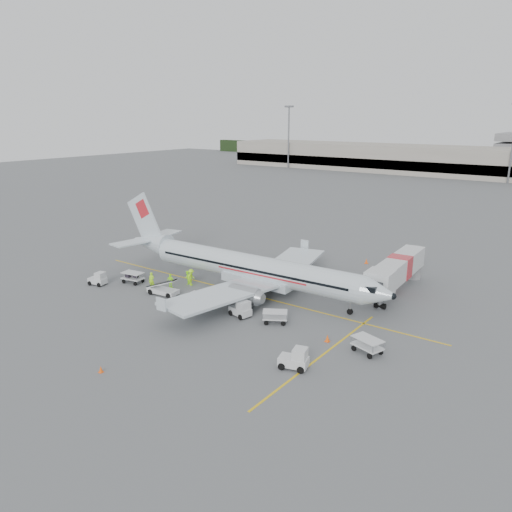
# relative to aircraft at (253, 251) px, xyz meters

# --- Properties ---
(ground) EXTENTS (360.00, 360.00, 0.00)m
(ground) POSITION_rel_aircraft_xyz_m (-0.41, -0.93, -4.71)
(ground) COLOR #56595B
(stripe_lead) EXTENTS (44.00, 0.20, 0.01)m
(stripe_lead) POSITION_rel_aircraft_xyz_m (-0.41, -0.93, -4.71)
(stripe_lead) COLOR yellow
(stripe_lead) RESTS_ON ground
(stripe_cross) EXTENTS (0.20, 20.00, 0.01)m
(stripe_cross) POSITION_rel_aircraft_xyz_m (13.59, -8.93, -4.71)
(stripe_cross) COLOR yellow
(stripe_cross) RESTS_ON ground
(terminal_west) EXTENTS (110.00, 22.00, 9.00)m
(terminal_west) POSITION_rel_aircraft_xyz_m (-40.41, 129.07, -0.21)
(terminal_west) COLOR gray
(terminal_west) RESTS_ON ground
(mast_west) EXTENTS (3.20, 1.20, 22.00)m
(mast_west) POSITION_rel_aircraft_xyz_m (-70.41, 117.07, 6.29)
(mast_west) COLOR slate
(mast_west) RESTS_ON ground
(aircraft) EXTENTS (34.91, 27.73, 9.42)m
(aircraft) POSITION_rel_aircraft_xyz_m (0.00, 0.00, 0.00)
(aircraft) COLOR silver
(aircraft) RESTS_ON ground
(jet_bridge) EXTENTS (3.79, 15.75, 4.10)m
(jet_bridge) POSITION_rel_aircraft_xyz_m (12.97, 9.25, -2.66)
(jet_bridge) COLOR silver
(jet_bridge) RESTS_ON ground
(belt_loader) EXTENTS (4.75, 2.26, 2.48)m
(belt_loader) POSITION_rel_aircraft_xyz_m (-7.37, -6.53, -3.47)
(belt_loader) COLOR silver
(belt_loader) RESTS_ON ground
(tug_fore) EXTENTS (2.48, 1.81, 1.72)m
(tug_fore) POSITION_rel_aircraft_xyz_m (12.80, -12.11, -3.85)
(tug_fore) COLOR silver
(tug_fore) RESTS_ON ground
(tug_mid) EXTENTS (2.37, 1.66, 1.66)m
(tug_mid) POSITION_rel_aircraft_xyz_m (3.13, -6.35, -3.88)
(tug_mid) COLOR silver
(tug_mid) RESTS_ON ground
(tug_aft) EXTENTS (2.19, 1.52, 1.54)m
(tug_aft) POSITION_rel_aircraft_xyz_m (-15.89, -8.69, -3.94)
(tug_aft) COLOR silver
(tug_aft) RESTS_ON ground
(cart_loaded_a) EXTENTS (2.28, 1.46, 1.14)m
(cart_loaded_a) POSITION_rel_aircraft_xyz_m (-2.28, -6.37, -4.14)
(cart_loaded_a) COLOR silver
(cart_loaded_a) RESTS_ON ground
(cart_loaded_b) EXTENTS (2.67, 1.81, 1.29)m
(cart_loaded_b) POSITION_rel_aircraft_xyz_m (-13.10, -5.84, -4.06)
(cart_loaded_b) COLOR silver
(cart_loaded_b) RESTS_ON ground
(cart_empty_a) EXTENTS (2.65, 2.34, 1.19)m
(cart_empty_a) POSITION_rel_aircraft_xyz_m (6.79, -5.75, -4.12)
(cart_empty_a) COLOR silver
(cart_empty_a) RESTS_ON ground
(cart_empty_b) EXTENTS (2.84, 2.20, 1.30)m
(cart_empty_b) POSITION_rel_aircraft_xyz_m (16.33, -6.34, -4.06)
(cart_empty_b) COLOR silver
(cart_empty_b) RESTS_ON ground
(cone_nose) EXTENTS (0.41, 0.41, 0.67)m
(cone_nose) POSITION_rel_aircraft_xyz_m (12.69, -6.41, -4.37)
(cone_nose) COLOR #FF5910
(cone_nose) RESTS_ON ground
(cone_port) EXTENTS (0.43, 0.43, 0.70)m
(cone_port) POSITION_rel_aircraft_xyz_m (5.54, 17.61, -4.36)
(cone_port) COLOR #FF5910
(cone_port) RESTS_ON ground
(cone_stbd) EXTENTS (0.34, 0.34, 0.55)m
(cone_stbd) POSITION_rel_aircraft_xyz_m (1.36, -21.32, -4.43)
(cone_stbd) COLOR #FF5910
(cone_stbd) RESTS_ON ground
(crew_a) EXTENTS (0.75, 0.63, 1.75)m
(crew_a) POSITION_rel_aircraft_xyz_m (-10.17, -5.62, -3.83)
(crew_a) COLOR #A1EE18
(crew_a) RESTS_ON ground
(crew_b) EXTENTS (0.91, 0.97, 1.60)m
(crew_b) POSITION_rel_aircraft_xyz_m (-7.68, -2.43, -3.91)
(crew_b) COLOR #A1EE18
(crew_b) RESTS_ON ground
(crew_c) EXTENTS (1.02, 1.38, 1.92)m
(crew_c) POSITION_rel_aircraft_xyz_m (-7.05, -2.44, -3.75)
(crew_c) COLOR #A1EE18
(crew_c) RESTS_ON ground
(crew_d) EXTENTS (1.02, 0.58, 1.64)m
(crew_d) POSITION_rel_aircraft_xyz_m (-8.29, -4.48, -3.89)
(crew_d) COLOR #A1EE18
(crew_d) RESTS_ON ground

